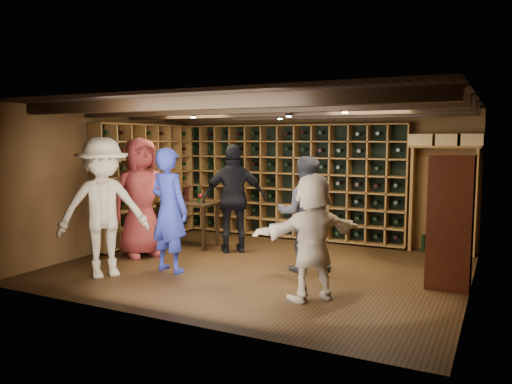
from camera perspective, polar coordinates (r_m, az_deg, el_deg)
The scene contains 13 objects.
ground at distance 7.82m, azimuth 0.44°, elevation -8.61°, with size 6.00×6.00×0.00m, color #311E0D.
room_shell at distance 7.63m, azimuth 0.64°, elevation 9.36°, with size 6.00×6.00×6.00m.
wine_rack_back at distance 9.94m, azimuth 3.65°, elevation 1.25°, with size 4.65×0.30×2.20m.
wine_rack_left at distance 9.83m, azimuth -12.35°, elevation 1.07°, with size 0.30×2.65×2.20m.
crate_shelf at distance 9.17m, azimuth 20.80°, elevation 3.09°, with size 1.20×0.32×2.07m.
display_cabinet at distance 7.11m, azimuth 21.29°, elevation -3.47°, with size 0.55×0.50×1.75m.
man_blue_shirt at distance 7.54m, azimuth -9.91°, elevation -2.06°, with size 0.68×0.44×1.86m, color navy.
man_grey_suit at distance 7.52m, azimuth 5.58°, elevation -2.50°, with size 0.84×0.66×1.73m, color black.
guest_red_floral at distance 8.62m, azimuth -12.98°, elevation -0.60°, with size 0.98×0.64×2.01m, color maroon.
guest_woman_black at distance 8.71m, azimuth -2.49°, elevation -0.77°, with size 1.11×0.46×1.89m, color black.
guest_khaki at distance 7.48m, azimuth -17.04°, elevation -1.73°, with size 1.30×0.74×2.01m, color gray.
guest_beige at distance 6.19m, azimuth 6.45°, elevation -5.10°, with size 1.46×0.47×1.58m, color tan.
tasting_table at distance 9.31m, azimuth -7.86°, elevation -1.70°, with size 1.10×0.56×1.10m.
Camera 1 is at (3.33, -6.80, 1.98)m, focal length 35.00 mm.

